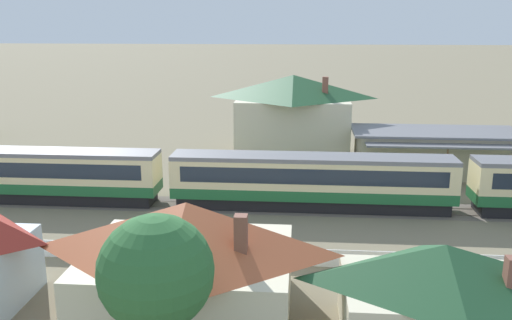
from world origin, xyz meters
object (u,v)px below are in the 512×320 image
object	(u,v)px
station_house_dark_green_roof	(293,116)
yard_tree_0	(156,272)
station_building	(435,152)
cottage_dark_green_roof	(442,292)
passenger_train	(315,179)
cottage_terracotta_roof	(188,256)

from	to	relation	value
station_house_dark_green_roof	yard_tree_0	distance (m)	36.44
station_building	yard_tree_0	world-z (taller)	yard_tree_0
station_house_dark_green_roof	yard_tree_0	xyz separation A→B (m)	(-4.35, -36.18, 0.31)
cottage_dark_green_roof	passenger_train	bearing A→B (deg)	106.52
passenger_train	station_house_dark_green_roof	bearing A→B (deg)	97.24
cottage_dark_green_roof	yard_tree_0	world-z (taller)	yard_tree_0
station_building	yard_tree_0	xyz separation A→B (m)	(-17.38, -31.34, 2.63)
yard_tree_0	station_building	bearing A→B (deg)	60.99
cottage_terracotta_roof	cottage_dark_green_roof	world-z (taller)	cottage_terracotta_roof
cottage_dark_green_roof	yard_tree_0	xyz separation A→B (m)	(-11.33, -3.82, 2.32)
station_building	cottage_dark_green_roof	size ratio (longest dim) A/B	1.67
cottage_terracotta_roof	cottage_dark_green_roof	distance (m)	11.41
cottage_dark_green_roof	station_building	bearing A→B (deg)	77.60
station_building	station_house_dark_green_roof	xyz separation A→B (m)	(-13.03, 4.84, 2.32)
station_house_dark_green_roof	passenger_train	bearing A→B (deg)	-82.76
passenger_train	station_building	distance (m)	15.32
station_house_dark_green_roof	cottage_dark_green_roof	xyz separation A→B (m)	(6.98, -32.37, -2.01)
passenger_train	yard_tree_0	world-z (taller)	yard_tree_0
cottage_dark_green_roof	yard_tree_0	size ratio (longest dim) A/B	1.32
station_house_dark_green_roof	cottage_dark_green_roof	size ratio (longest dim) A/B	1.31
station_building	yard_tree_0	distance (m)	35.93
passenger_train	cottage_terracotta_roof	bearing A→B (deg)	-112.11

